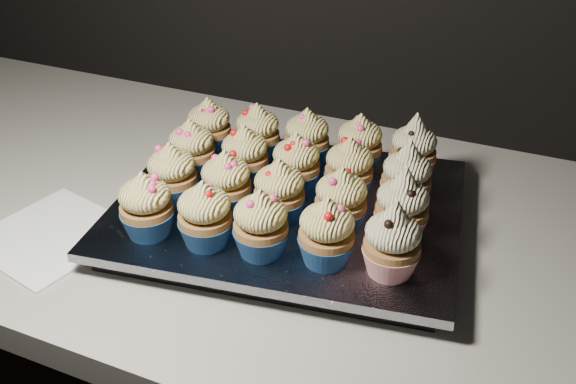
# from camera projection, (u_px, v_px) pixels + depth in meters

# --- Properties ---
(worktop) EXTENTS (2.44, 0.64, 0.04)m
(worktop) POSITION_uv_depth(u_px,v_px,m) (370.00, 244.00, 0.83)
(worktop) COLOR beige
(worktop) RESTS_ON cabinet
(napkin) EXTENTS (0.19, 0.19, 0.00)m
(napkin) POSITION_uv_depth(u_px,v_px,m) (52.00, 236.00, 0.81)
(napkin) COLOR white
(napkin) RESTS_ON worktop
(baking_tray) EXTENTS (0.44, 0.36, 0.02)m
(baking_tray) POSITION_uv_depth(u_px,v_px,m) (288.00, 217.00, 0.83)
(baking_tray) COLOR black
(baking_tray) RESTS_ON worktop
(foil_lining) EXTENTS (0.48, 0.40, 0.01)m
(foil_lining) POSITION_uv_depth(u_px,v_px,m) (288.00, 207.00, 0.82)
(foil_lining) COLOR silver
(foil_lining) RESTS_ON baking_tray
(cupcake_0) EXTENTS (0.06, 0.06, 0.08)m
(cupcake_0) POSITION_uv_depth(u_px,v_px,m) (146.00, 206.00, 0.74)
(cupcake_0) COLOR navy
(cupcake_0) RESTS_ON foil_lining
(cupcake_1) EXTENTS (0.06, 0.06, 0.08)m
(cupcake_1) POSITION_uv_depth(u_px,v_px,m) (205.00, 216.00, 0.73)
(cupcake_1) COLOR navy
(cupcake_1) RESTS_ON foil_lining
(cupcake_2) EXTENTS (0.06, 0.06, 0.08)m
(cupcake_2) POSITION_uv_depth(u_px,v_px,m) (261.00, 225.00, 0.71)
(cupcake_2) COLOR navy
(cupcake_2) RESTS_ON foil_lining
(cupcake_3) EXTENTS (0.06, 0.06, 0.08)m
(cupcake_3) POSITION_uv_depth(u_px,v_px,m) (327.00, 233.00, 0.70)
(cupcake_3) COLOR navy
(cupcake_3) RESTS_ON foil_lining
(cupcake_4) EXTENTS (0.06, 0.06, 0.10)m
(cupcake_4) POSITION_uv_depth(u_px,v_px,m) (392.00, 242.00, 0.68)
(cupcake_4) COLOR #B01818
(cupcake_4) RESTS_ON foil_lining
(cupcake_5) EXTENTS (0.06, 0.06, 0.08)m
(cupcake_5) POSITION_uv_depth(u_px,v_px,m) (172.00, 175.00, 0.80)
(cupcake_5) COLOR navy
(cupcake_5) RESTS_ON foil_lining
(cupcake_6) EXTENTS (0.06, 0.06, 0.08)m
(cupcake_6) POSITION_uv_depth(u_px,v_px,m) (226.00, 183.00, 0.79)
(cupcake_6) COLOR navy
(cupcake_6) RESTS_ON foil_lining
(cupcake_7) EXTENTS (0.06, 0.06, 0.08)m
(cupcake_7) POSITION_uv_depth(u_px,v_px,m) (279.00, 192.00, 0.77)
(cupcake_7) COLOR navy
(cupcake_7) RESTS_ON foil_lining
(cupcake_8) EXTENTS (0.06, 0.06, 0.08)m
(cupcake_8) POSITION_uv_depth(u_px,v_px,m) (341.00, 201.00, 0.75)
(cupcake_8) COLOR navy
(cupcake_8) RESTS_ON foil_lining
(cupcake_9) EXTENTS (0.06, 0.06, 0.10)m
(cupcake_9) POSITION_uv_depth(u_px,v_px,m) (402.00, 206.00, 0.74)
(cupcake_9) COLOR #B01818
(cupcake_9) RESTS_ON foil_lining
(cupcake_10) EXTENTS (0.06, 0.06, 0.08)m
(cupcake_10) POSITION_uv_depth(u_px,v_px,m) (192.00, 150.00, 0.86)
(cupcake_10) COLOR navy
(cupcake_10) RESTS_ON foil_lining
(cupcake_11) EXTENTS (0.06, 0.06, 0.08)m
(cupcake_11) POSITION_uv_depth(u_px,v_px,m) (245.00, 156.00, 0.84)
(cupcake_11) COLOR navy
(cupcake_11) RESTS_ON foil_lining
(cupcake_12) EXTENTS (0.06, 0.06, 0.08)m
(cupcake_12) POSITION_uv_depth(u_px,v_px,m) (296.00, 165.00, 0.83)
(cupcake_12) COLOR navy
(cupcake_12) RESTS_ON foil_lining
(cupcake_13) EXTENTS (0.06, 0.06, 0.08)m
(cupcake_13) POSITION_uv_depth(u_px,v_px,m) (349.00, 169.00, 0.81)
(cupcake_13) COLOR navy
(cupcake_13) RESTS_ON foil_lining
(cupcake_14) EXTENTS (0.06, 0.06, 0.10)m
(cupcake_14) POSITION_uv_depth(u_px,v_px,m) (406.00, 177.00, 0.79)
(cupcake_14) COLOR #B01818
(cupcake_14) RESTS_ON foil_lining
(cupcake_15) EXTENTS (0.06, 0.06, 0.08)m
(cupcake_15) POSITION_uv_depth(u_px,v_px,m) (209.00, 127.00, 0.92)
(cupcake_15) COLOR navy
(cupcake_15) RESTS_ON foil_lining
(cupcake_16) EXTENTS (0.06, 0.06, 0.08)m
(cupcake_16) POSITION_uv_depth(u_px,v_px,m) (258.00, 133.00, 0.90)
(cupcake_16) COLOR navy
(cupcake_16) RESTS_ON foil_lining
(cupcake_17) EXTENTS (0.06, 0.06, 0.08)m
(cupcake_17) POSITION_uv_depth(u_px,v_px,m) (307.00, 138.00, 0.89)
(cupcake_17) COLOR navy
(cupcake_17) RESTS_ON foil_lining
(cupcake_18) EXTENTS (0.06, 0.06, 0.08)m
(cupcake_18) POSITION_uv_depth(u_px,v_px,m) (359.00, 145.00, 0.87)
(cupcake_18) COLOR navy
(cupcake_18) RESTS_ON foil_lining
(cupcake_19) EXTENTS (0.06, 0.06, 0.10)m
(cupcake_19) POSITION_uv_depth(u_px,v_px,m) (413.00, 150.00, 0.85)
(cupcake_19) COLOR #B01818
(cupcake_19) RESTS_ON foil_lining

